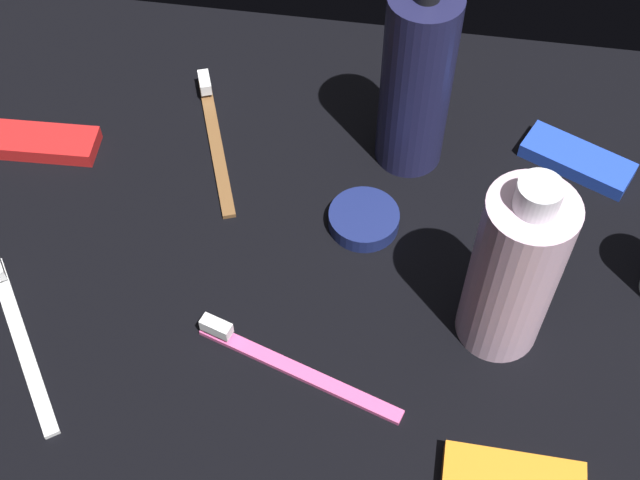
{
  "coord_description": "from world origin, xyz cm",
  "views": [
    {
      "loc": [
        6.54,
        -42.53,
        62.15
      ],
      "look_at": [
        0.0,
        0.0,
        3.0
      ],
      "focal_mm": 48.19,
      "sensor_mm": 36.0,
      "label": 1
    }
  ],
  "objects_px": {
    "snack_bar_red": "(43,143)",
    "snack_bar_orange": "(513,480)",
    "lotion_bottle": "(416,81)",
    "toothbrush_brown": "(214,134)",
    "bodywash_bottle": "(514,271)",
    "cream_tin_left": "(364,219)",
    "snack_bar_blue": "(577,160)",
    "toothbrush_pink": "(286,363)",
    "toothbrush_white": "(17,330)"
  },
  "relations": [
    {
      "from": "toothbrush_white",
      "to": "snack_bar_orange",
      "type": "height_order",
      "value": "toothbrush_white"
    },
    {
      "from": "toothbrush_brown",
      "to": "snack_bar_blue",
      "type": "height_order",
      "value": "toothbrush_brown"
    },
    {
      "from": "toothbrush_white",
      "to": "snack_bar_red",
      "type": "height_order",
      "value": "toothbrush_white"
    },
    {
      "from": "bodywash_bottle",
      "to": "toothbrush_brown",
      "type": "xyz_separation_m",
      "value": [
        -0.28,
        0.17,
        -0.08
      ]
    },
    {
      "from": "bodywash_bottle",
      "to": "snack_bar_blue",
      "type": "distance_m",
      "value": 0.22
    },
    {
      "from": "snack_bar_blue",
      "to": "snack_bar_orange",
      "type": "relative_size",
      "value": 1.0
    },
    {
      "from": "snack_bar_red",
      "to": "snack_bar_orange",
      "type": "xyz_separation_m",
      "value": [
        0.46,
        -0.27,
        0.0
      ]
    },
    {
      "from": "toothbrush_white",
      "to": "toothbrush_brown",
      "type": "bearing_deg",
      "value": 65.07
    },
    {
      "from": "lotion_bottle",
      "to": "bodywash_bottle",
      "type": "height_order",
      "value": "lotion_bottle"
    },
    {
      "from": "lotion_bottle",
      "to": "snack_bar_orange",
      "type": "xyz_separation_m",
      "value": [
        0.11,
        -0.32,
        -0.09
      ]
    },
    {
      "from": "toothbrush_brown",
      "to": "snack_bar_orange",
      "type": "bearing_deg",
      "value": -46.06
    },
    {
      "from": "toothbrush_white",
      "to": "cream_tin_left",
      "type": "relative_size",
      "value": 2.41
    },
    {
      "from": "lotion_bottle",
      "to": "snack_bar_red",
      "type": "height_order",
      "value": "lotion_bottle"
    },
    {
      "from": "bodywash_bottle",
      "to": "snack_bar_orange",
      "type": "relative_size",
      "value": 1.77
    },
    {
      "from": "snack_bar_red",
      "to": "snack_bar_orange",
      "type": "bearing_deg",
      "value": -33.31
    },
    {
      "from": "lotion_bottle",
      "to": "cream_tin_left",
      "type": "distance_m",
      "value": 0.13
    },
    {
      "from": "lotion_bottle",
      "to": "snack_bar_orange",
      "type": "bearing_deg",
      "value": -71.36
    },
    {
      "from": "lotion_bottle",
      "to": "bodywash_bottle",
      "type": "bearing_deg",
      "value": -63.59
    },
    {
      "from": "toothbrush_white",
      "to": "snack_bar_red",
      "type": "bearing_deg",
      "value": 103.56
    },
    {
      "from": "lotion_bottle",
      "to": "snack_bar_red",
      "type": "distance_m",
      "value": 0.36
    },
    {
      "from": "lotion_bottle",
      "to": "toothbrush_brown",
      "type": "xyz_separation_m",
      "value": [
        -0.19,
        -0.01,
        -0.09
      ]
    },
    {
      "from": "lotion_bottle",
      "to": "cream_tin_left",
      "type": "height_order",
      "value": "lotion_bottle"
    },
    {
      "from": "bodywash_bottle",
      "to": "toothbrush_white",
      "type": "bearing_deg",
      "value": -170.38
    },
    {
      "from": "bodywash_bottle",
      "to": "cream_tin_left",
      "type": "distance_m",
      "value": 0.17
    },
    {
      "from": "toothbrush_pink",
      "to": "snack_bar_blue",
      "type": "xyz_separation_m",
      "value": [
        0.24,
        0.25,
        0.0
      ]
    },
    {
      "from": "bodywash_bottle",
      "to": "toothbrush_brown",
      "type": "bearing_deg",
      "value": 148.22
    },
    {
      "from": "toothbrush_pink",
      "to": "toothbrush_white",
      "type": "height_order",
      "value": "same"
    },
    {
      "from": "toothbrush_pink",
      "to": "toothbrush_brown",
      "type": "distance_m",
      "value": 0.26
    },
    {
      "from": "toothbrush_brown",
      "to": "cream_tin_left",
      "type": "height_order",
      "value": "toothbrush_brown"
    },
    {
      "from": "toothbrush_pink",
      "to": "cream_tin_left",
      "type": "bearing_deg",
      "value": 73.83
    },
    {
      "from": "lotion_bottle",
      "to": "toothbrush_white",
      "type": "height_order",
      "value": "lotion_bottle"
    },
    {
      "from": "lotion_bottle",
      "to": "toothbrush_pink",
      "type": "bearing_deg",
      "value": -107.18
    },
    {
      "from": "snack_bar_red",
      "to": "toothbrush_white",
      "type": "bearing_deg",
      "value": -79.17
    },
    {
      "from": "snack_bar_red",
      "to": "cream_tin_left",
      "type": "relative_size",
      "value": 1.63
    },
    {
      "from": "toothbrush_brown",
      "to": "cream_tin_left",
      "type": "xyz_separation_m",
      "value": [
        0.16,
        -0.08,
        0.0
      ]
    },
    {
      "from": "toothbrush_pink",
      "to": "snack_bar_orange",
      "type": "bearing_deg",
      "value": -21.07
    },
    {
      "from": "bodywash_bottle",
      "to": "cream_tin_left",
      "type": "height_order",
      "value": "bodywash_bottle"
    },
    {
      "from": "lotion_bottle",
      "to": "toothbrush_white",
      "type": "xyz_separation_m",
      "value": [
        -0.3,
        -0.25,
        -0.09
      ]
    },
    {
      "from": "bodywash_bottle",
      "to": "toothbrush_pink",
      "type": "bearing_deg",
      "value": -159.21
    },
    {
      "from": "bodywash_bottle",
      "to": "toothbrush_brown",
      "type": "relative_size",
      "value": 1.07
    },
    {
      "from": "snack_bar_orange",
      "to": "snack_bar_blue",
      "type": "bearing_deg",
      "value": 81.57
    },
    {
      "from": "toothbrush_white",
      "to": "lotion_bottle",
      "type": "bearing_deg",
      "value": 39.63
    },
    {
      "from": "lotion_bottle",
      "to": "snack_bar_blue",
      "type": "xyz_separation_m",
      "value": [
        0.16,
        0.01,
        -0.09
      ]
    },
    {
      "from": "lotion_bottle",
      "to": "bodywash_bottle",
      "type": "distance_m",
      "value": 0.2
    },
    {
      "from": "toothbrush_white",
      "to": "cream_tin_left",
      "type": "xyz_separation_m",
      "value": [
        0.27,
        0.16,
        0.0
      ]
    },
    {
      "from": "toothbrush_brown",
      "to": "lotion_bottle",
      "type": "bearing_deg",
      "value": 2.81
    },
    {
      "from": "toothbrush_pink",
      "to": "bodywash_bottle",
      "type": "bearing_deg",
      "value": 20.79
    },
    {
      "from": "bodywash_bottle",
      "to": "snack_bar_orange",
      "type": "xyz_separation_m",
      "value": [
        0.02,
        -0.13,
        -0.08
      ]
    },
    {
      "from": "bodywash_bottle",
      "to": "snack_bar_red",
      "type": "bearing_deg",
      "value": 162.85
    },
    {
      "from": "toothbrush_white",
      "to": "snack_bar_red",
      "type": "distance_m",
      "value": 0.21
    }
  ]
}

